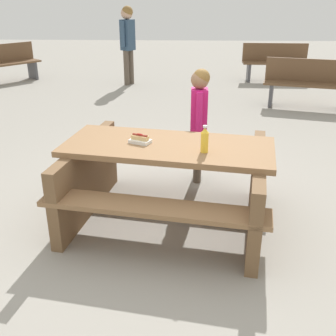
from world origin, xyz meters
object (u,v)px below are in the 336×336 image
park_bench_near (307,82)px  park_bench_far (275,61)px  soda_bottle (205,140)px  hotdog_tray (140,139)px  park_bench_mid (6,63)px  bystander_adult (128,35)px  child_in_coat (199,111)px  picnic_table (168,176)px

park_bench_near → park_bench_far: 2.37m
park_bench_far → soda_bottle: bearing=73.8°
soda_bottle → hotdog_tray: soda_bottle is taller
park_bench_mid → park_bench_far: same height
park_bench_mid → bystander_adult: bearing=177.6°
soda_bottle → park_bench_far: (-1.94, -6.67, -0.40)m
child_in_coat → park_bench_near: (-2.04, -3.23, -0.34)m
park_bench_far → bystander_adult: 3.46m
park_bench_near → bystander_adult: bearing=-28.1°
hotdog_tray → park_bench_far: park_bench_far is taller
child_in_coat → park_bench_near: bearing=-122.3°
soda_bottle → park_bench_near: soda_bottle is taller
park_bench_mid → bystander_adult: (-2.84, 0.12, 0.62)m
soda_bottle → child_in_coat: 1.07m
child_in_coat → park_bench_mid: (4.26, -5.19, -0.34)m
park_bench_far → bystander_adult: bystander_adult is taller
soda_bottle → child_in_coat: size_ratio=0.18×
child_in_coat → park_bench_far: bearing=-109.2°
picnic_table → park_bench_near: bearing=-119.5°
hotdog_tray → park_bench_far: bearing=-111.0°
picnic_table → bystander_adult: bystander_adult is taller
picnic_table → park_bench_mid: park_bench_mid is taller
picnic_table → child_in_coat: size_ratio=1.62×
picnic_table → soda_bottle: (-0.30, 0.18, 0.41)m
soda_bottle → bystander_adult: (1.43, -6.14, 0.22)m
park_bench_near → park_bench_far: bearing=-87.7°
picnic_table → bystander_adult: bearing=-79.3°
picnic_table → child_in_coat: (-0.29, -0.89, 0.35)m
hotdog_tray → bystander_adult: bystander_adult is taller
park_bench_near → park_bench_mid: size_ratio=1.11×
hotdog_tray → bystander_adult: bearing=-81.6°
park_bench_far → picnic_table: bearing=71.0°
picnic_table → park_bench_mid: bearing=-56.9°
picnic_table → hotdog_tray: 0.42m
soda_bottle → bystander_adult: bystander_adult is taller
park_bench_near → bystander_adult: bystander_adult is taller
park_bench_near → bystander_adult: 3.97m
picnic_table → child_in_coat: child_in_coat is taller
hotdog_tray → park_bench_mid: size_ratio=0.15×
child_in_coat → park_bench_far: child_in_coat is taller
picnic_table → park_bench_near: 4.74m
park_bench_mid → park_bench_far: bearing=-176.2°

